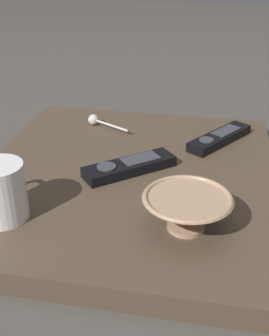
{
  "coord_description": "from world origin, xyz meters",
  "views": [
    {
      "loc": [
        -0.17,
        0.78,
        0.47
      ],
      "look_at": [
        -0.02,
        0.02,
        0.06
      ],
      "focal_mm": 46.83,
      "sensor_mm": 36.0,
      "label": 1
    }
  ],
  "objects_px": {
    "teaspoon": "(96,121)",
    "tv_remote_near": "(220,138)",
    "cereal_bowl": "(187,210)",
    "tv_remote_far": "(130,166)",
    "coffee_mug": "(0,191)"
  },
  "relations": [
    {
      "from": "cereal_bowl",
      "to": "tv_remote_far",
      "type": "distance_m",
      "value": 0.23
    },
    {
      "from": "cereal_bowl",
      "to": "coffee_mug",
      "type": "bearing_deg",
      "value": 4.64
    },
    {
      "from": "tv_remote_near",
      "to": "tv_remote_far",
      "type": "xyz_separation_m",
      "value": [
        0.18,
        0.18,
        -0.0
      ]
    },
    {
      "from": "teaspoon",
      "to": "tv_remote_near",
      "type": "relative_size",
      "value": 0.63
    },
    {
      "from": "teaspoon",
      "to": "tv_remote_near",
      "type": "distance_m",
      "value": 0.32
    },
    {
      "from": "tv_remote_far",
      "to": "tv_remote_near",
      "type": "bearing_deg",
      "value": -135.08
    },
    {
      "from": "tv_remote_near",
      "to": "coffee_mug",
      "type": "bearing_deg",
      "value": 46.89
    },
    {
      "from": "coffee_mug",
      "to": "teaspoon",
      "type": "bearing_deg",
      "value": -96.35
    },
    {
      "from": "cereal_bowl",
      "to": "tv_remote_near",
      "type": "bearing_deg",
      "value": -97.46
    },
    {
      "from": "cereal_bowl",
      "to": "tv_remote_far",
      "type": "height_order",
      "value": "cereal_bowl"
    },
    {
      "from": "cereal_bowl",
      "to": "coffee_mug",
      "type": "distance_m",
      "value": 0.31
    },
    {
      "from": "teaspoon",
      "to": "tv_remote_far",
      "type": "xyz_separation_m",
      "value": [
        -0.13,
        0.22,
        -0.0
      ]
    },
    {
      "from": "coffee_mug",
      "to": "tv_remote_far",
      "type": "xyz_separation_m",
      "value": [
        -0.18,
        -0.21,
        -0.04
      ]
    },
    {
      "from": "cereal_bowl",
      "to": "teaspoon",
      "type": "relative_size",
      "value": 1.25
    },
    {
      "from": "cereal_bowl",
      "to": "teaspoon",
      "type": "distance_m",
      "value": 0.48
    }
  ]
}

